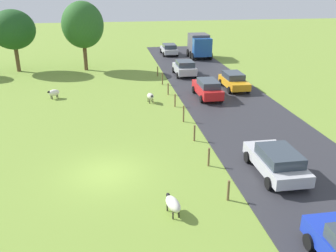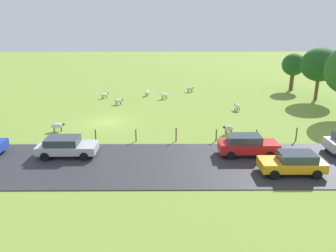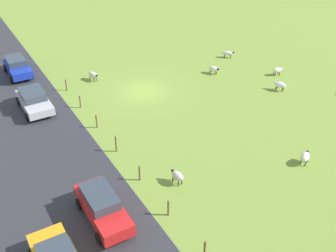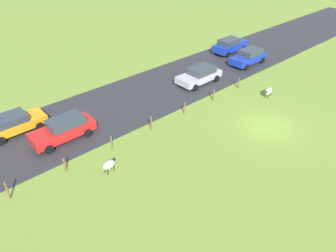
{
  "view_description": "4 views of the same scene",
  "coord_description": "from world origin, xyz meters",
  "px_view_note": "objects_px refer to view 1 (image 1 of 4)",
  "views": [
    {
      "loc": [
        0.48,
        -17.88,
        9.74
      ],
      "look_at": [
        3.97,
        3.56,
        1.15
      ],
      "focal_mm": 39.28,
      "sensor_mm": 36.0,
      "label": 1
    },
    {
      "loc": [
        32.8,
        6.17,
        10.21
      ],
      "look_at": [
        4.15,
        6.38,
        0.9
      ],
      "focal_mm": 34.97,
      "sensor_mm": 36.0,
      "label": 2
    },
    {
      "loc": [
        14.14,
        28.48,
        16.56
      ],
      "look_at": [
        2.26,
        8.24,
        1.6
      ],
      "focal_mm": 43.31,
      "sensor_mm": 36.0,
      "label": 3
    },
    {
      "loc": [
        -10.38,
        19.65,
        13.98
      ],
      "look_at": [
        4.36,
        6.56,
        0.83
      ],
      "focal_mm": 34.5,
      "sensor_mm": 36.0,
      "label": 4
    }
  ],
  "objects_px": {
    "sheep_1": "(54,93)",
    "car_6": "(234,81)",
    "truck_0": "(199,45)",
    "car_5": "(169,49)",
    "tree_2": "(13,30)",
    "car_3": "(208,88)",
    "car_2": "(185,68)",
    "sheep_5": "(150,96)",
    "tree_0": "(83,25)",
    "car_0": "(277,161)",
    "sheep_7": "(173,204)"
  },
  "relations": [
    {
      "from": "truck_0",
      "to": "car_6",
      "type": "distance_m",
      "value": 15.47
    },
    {
      "from": "tree_0",
      "to": "car_2",
      "type": "relative_size",
      "value": 1.94
    },
    {
      "from": "sheep_1",
      "to": "tree_2",
      "type": "bearing_deg",
      "value": 114.73
    },
    {
      "from": "sheep_5",
      "to": "tree_0",
      "type": "xyz_separation_m",
      "value": [
        -5.99,
        13.62,
        4.56
      ]
    },
    {
      "from": "car_2",
      "to": "tree_2",
      "type": "bearing_deg",
      "value": 164.16
    },
    {
      "from": "car_3",
      "to": "sheep_7",
      "type": "bearing_deg",
      "value": -109.86
    },
    {
      "from": "car_3",
      "to": "car_6",
      "type": "height_order",
      "value": "car_3"
    },
    {
      "from": "sheep_1",
      "to": "sheep_5",
      "type": "xyz_separation_m",
      "value": [
        8.31,
        -2.57,
        0.03
      ]
    },
    {
      "from": "tree_2",
      "to": "car_5",
      "type": "relative_size",
      "value": 1.62
    },
    {
      "from": "truck_0",
      "to": "car_2",
      "type": "relative_size",
      "value": 1.05
    },
    {
      "from": "sheep_1",
      "to": "sheep_5",
      "type": "distance_m",
      "value": 8.7
    },
    {
      "from": "sheep_1",
      "to": "truck_0",
      "type": "bearing_deg",
      "value": 42.71
    },
    {
      "from": "sheep_1",
      "to": "car_6",
      "type": "xyz_separation_m",
      "value": [
        16.7,
        0.32,
        0.32
      ]
    },
    {
      "from": "sheep_7",
      "to": "tree_0",
      "type": "distance_m",
      "value": 30.67
    },
    {
      "from": "truck_0",
      "to": "car_2",
      "type": "xyz_separation_m",
      "value": [
        -3.95,
        -9.4,
        -0.82
      ]
    },
    {
      "from": "truck_0",
      "to": "car_3",
      "type": "bearing_deg",
      "value": -101.47
    },
    {
      "from": "sheep_1",
      "to": "tree_0",
      "type": "bearing_deg",
      "value": 78.14
    },
    {
      "from": "sheep_7",
      "to": "car_5",
      "type": "relative_size",
      "value": 0.32
    },
    {
      "from": "tree_0",
      "to": "car_6",
      "type": "xyz_separation_m",
      "value": [
        14.38,
        -10.73,
        -4.27
      ]
    },
    {
      "from": "car_0",
      "to": "car_2",
      "type": "relative_size",
      "value": 1.14
    },
    {
      "from": "truck_0",
      "to": "car_3",
      "type": "relative_size",
      "value": 0.91
    },
    {
      "from": "truck_0",
      "to": "car_5",
      "type": "distance_m",
      "value": 4.72
    },
    {
      "from": "sheep_5",
      "to": "tree_2",
      "type": "relative_size",
      "value": 0.16
    },
    {
      "from": "sheep_1",
      "to": "car_2",
      "type": "bearing_deg",
      "value": 25.86
    },
    {
      "from": "sheep_1",
      "to": "car_0",
      "type": "bearing_deg",
      "value": -50.34
    },
    {
      "from": "tree_0",
      "to": "car_2",
      "type": "distance_m",
      "value": 12.51
    },
    {
      "from": "sheep_5",
      "to": "sheep_7",
      "type": "bearing_deg",
      "value": -93.21
    },
    {
      "from": "tree_0",
      "to": "car_3",
      "type": "bearing_deg",
      "value": -49.69
    },
    {
      "from": "car_5",
      "to": "sheep_5",
      "type": "bearing_deg",
      "value": -103.61
    },
    {
      "from": "car_2",
      "to": "car_6",
      "type": "relative_size",
      "value": 0.91
    },
    {
      "from": "tree_0",
      "to": "car_3",
      "type": "xyz_separation_m",
      "value": [
        11.14,
        -13.12,
        -4.22
      ]
    },
    {
      "from": "car_3",
      "to": "truck_0",
      "type": "bearing_deg",
      "value": 78.53
    },
    {
      "from": "sheep_7",
      "to": "car_3",
      "type": "relative_size",
      "value": 0.29
    },
    {
      "from": "sheep_7",
      "to": "car_3",
      "type": "height_order",
      "value": "car_3"
    },
    {
      "from": "sheep_1",
      "to": "tree_2",
      "type": "distance_m",
      "value": 13.43
    },
    {
      "from": "tree_0",
      "to": "tree_2",
      "type": "bearing_deg",
      "value": 175.87
    },
    {
      "from": "truck_0",
      "to": "car_5",
      "type": "xyz_separation_m",
      "value": [
        -3.63,
        2.88,
        -0.88
      ]
    },
    {
      "from": "sheep_1",
      "to": "car_6",
      "type": "distance_m",
      "value": 16.71
    },
    {
      "from": "sheep_5",
      "to": "tree_0",
      "type": "bearing_deg",
      "value": 113.74
    },
    {
      "from": "sheep_5",
      "to": "car_3",
      "type": "relative_size",
      "value": 0.23
    },
    {
      "from": "tree_0",
      "to": "car_6",
      "type": "height_order",
      "value": "tree_0"
    },
    {
      "from": "sheep_5",
      "to": "car_3",
      "type": "height_order",
      "value": "car_3"
    },
    {
      "from": "sheep_1",
      "to": "car_0",
      "type": "relative_size",
      "value": 0.24
    },
    {
      "from": "car_2",
      "to": "sheep_5",
      "type": "bearing_deg",
      "value": -118.32
    },
    {
      "from": "tree_0",
      "to": "truck_0",
      "type": "height_order",
      "value": "tree_0"
    },
    {
      "from": "tree_2",
      "to": "car_0",
      "type": "relative_size",
      "value": 1.51
    },
    {
      "from": "car_3",
      "to": "car_6",
      "type": "relative_size",
      "value": 1.05
    },
    {
      "from": "sheep_5",
      "to": "tree_2",
      "type": "xyz_separation_m",
      "value": [
        -13.65,
        14.17,
        4.13
      ]
    },
    {
      "from": "tree_2",
      "to": "truck_0",
      "type": "xyz_separation_m",
      "value": [
        22.42,
        4.15,
        -2.97
      ]
    },
    {
      "from": "tree_2",
      "to": "car_0",
      "type": "height_order",
      "value": "tree_2"
    }
  ]
}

